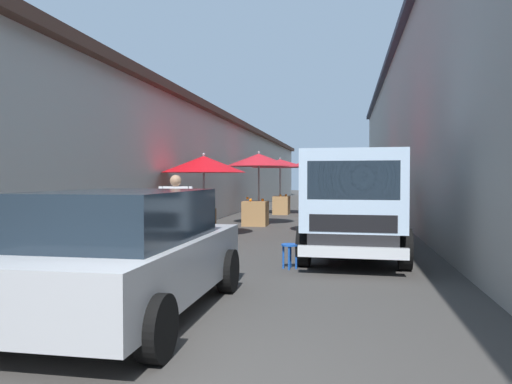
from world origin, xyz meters
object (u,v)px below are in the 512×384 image
Objects in this scene: fruit_stall_mid_lane at (345,177)px; plastic_stool at (290,250)px; fruit_stall_far_left at (258,170)px; vendor_by_crates at (352,197)px; delivery_truck at (354,207)px; fruit_stall_far_right at (280,171)px; fruit_stall_near_left at (203,175)px; vendor_in_shade at (176,211)px; fruit_stall_near_right at (337,166)px; hatchback_car at (127,253)px.

plastic_stool is (-13.34, 0.89, -1.31)m from fruit_stall_mid_lane.
fruit_stall_far_left reaches higher than vendor_by_crates.
delivery_truck is 11.43× the size of plastic_stool.
fruit_stall_near_left is at bearing 173.53° from fruit_stall_far_right.
fruit_stall_far_left is 7.13m from vendor_in_shade.
delivery_truck is (-6.64, -3.05, -0.81)m from fruit_stall_far_left.
fruit_stall_far_left is 1.47× the size of vendor_by_crates.
fruit_stall_near_left is at bearing 108.22° from fruit_stall_near_right.
fruit_stall_far_right is 5.80m from vendor_by_crates.
fruit_stall_far_right reaches higher than vendor_in_shade.
vendor_in_shade is at bearing 76.89° from plastic_stool.
plastic_stool is (-5.31, 0.70, -1.58)m from fruit_stall_near_right.
hatchback_car is at bearing 165.66° from fruit_stall_near_right.
fruit_stall_far_left reaches higher than fruit_stall_mid_lane.
vendor_by_crates is at bearing -88.01° from fruit_stall_far_left.
fruit_stall_far_right is 1.50× the size of vendor_in_shade.
fruit_stall_far_right is at bearing 14.33° from delivery_truck.
hatchback_car is at bearing 171.83° from fruit_stall_mid_lane.
fruit_stall_far_right is 4.99m from fruit_stall_far_left.
fruit_stall_near_right is 0.55× the size of delivery_truck.
vendor_in_shade is (-7.07, 0.35, -0.89)m from fruit_stall_far_left.
vendor_by_crates reaches higher than plastic_stool.
fruit_stall_mid_lane is at bearing -74.72° from fruit_stall_far_right.
plastic_stool is at bearing 176.20° from fruit_stall_mid_lane.
vendor_by_crates is at bearing -25.47° from vendor_in_shade.
fruit_stall_near_left is 7.61m from hatchback_car.
delivery_truck is 6.75m from vendor_by_crates.
fruit_stall_mid_lane is 6.40m from fruit_stall_far_left.
plastic_stool is (-0.53, -2.28, -0.63)m from vendor_in_shade.
delivery_truck is (4.24, -2.62, 0.30)m from hatchback_car.
fruit_stall_far_right reaches higher than fruit_stall_near_right.
vendor_by_crates is (2.39, -0.45, -0.93)m from fruit_stall_near_right.
fruit_stall_near_right reaches higher than delivery_truck.
delivery_truck is at bearing -129.17° from fruit_stall_near_left.
delivery_truck is at bearing -174.45° from fruit_stall_near_right.
fruit_stall_near_left is 0.92× the size of fruit_stall_far_left.
vendor_in_shade is 3.79× the size of plastic_stool.
vendor_in_shade is at bearing 148.14° from fruit_stall_near_right.
fruit_stall_far_left is 3.19m from vendor_by_crates.
fruit_stall_near_right reaches higher than vendor_by_crates.
fruit_stall_near_left is 3.74m from vendor_in_shade.
fruit_stall_near_right reaches higher than vendor_in_shade.
fruit_stall_mid_lane is at bearing 1.08° from delivery_truck.
vendor_by_crates is at bearing -0.19° from delivery_truck.
fruit_stall_near_left reaches higher than delivery_truck.
fruit_stall_mid_lane is 5.55× the size of plastic_stool.
fruit_stall_near_right is 1.11× the size of fruit_stall_far_left.
vendor_by_crates is at bearing -8.43° from plastic_stool.
fruit_stall_far_right is at bearing 31.51° from vendor_by_crates.
fruit_stall_near_left is at bearing 8.34° from vendor_in_shade.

